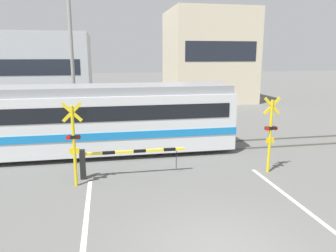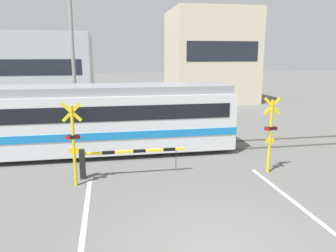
# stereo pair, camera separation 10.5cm
# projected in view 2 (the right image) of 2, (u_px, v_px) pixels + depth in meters

# --- Properties ---
(ground_plane) EXTENTS (160.00, 160.00, 0.00)m
(ground_plane) POSITION_uv_depth(u_px,v_px,m) (219.00, 251.00, 7.62)
(ground_plane) COLOR #60605E
(rail_track_near) EXTENTS (50.00, 0.10, 0.08)m
(rail_track_near) POSITION_uv_depth(u_px,v_px,m) (163.00, 153.00, 15.16)
(rail_track_near) COLOR #5B564C
(rail_track_near) RESTS_ON ground_plane
(rail_track_far) EXTENTS (50.00, 0.10, 0.08)m
(rail_track_far) POSITION_uv_depth(u_px,v_px,m) (158.00, 145.00, 16.54)
(rail_track_far) COLOR #5B564C
(rail_track_far) RESTS_ON ground_plane
(road_stripe_right) EXTENTS (0.14, 9.01, 0.01)m
(road_stripe_right) POSITION_uv_depth(u_px,v_px,m) (327.00, 227.00, 8.68)
(road_stripe_right) COLOR white
(road_stripe_right) RESTS_ON ground_plane
(commuter_train) EXTENTS (17.99, 2.88, 3.14)m
(commuter_train) POSITION_uv_depth(u_px,v_px,m) (33.00, 120.00, 14.49)
(commuter_train) COLOR silver
(commuter_train) RESTS_ON ground_plane
(crossing_barrier_near) EXTENTS (3.92, 0.20, 1.12)m
(crossing_barrier_near) POSITION_uv_depth(u_px,v_px,m) (110.00, 158.00, 12.14)
(crossing_barrier_near) COLOR black
(crossing_barrier_near) RESTS_ON ground_plane
(crossing_barrier_far) EXTENTS (3.92, 0.20, 1.12)m
(crossing_barrier_far) POSITION_uv_depth(u_px,v_px,m) (192.00, 120.00, 19.26)
(crossing_barrier_far) COLOR black
(crossing_barrier_far) RESTS_ON ground_plane
(crossing_signal_left) EXTENTS (0.68, 0.15, 2.95)m
(crossing_signal_left) POSITION_uv_depth(u_px,v_px,m) (73.00, 141.00, 11.14)
(crossing_signal_left) COLOR yellow
(crossing_signal_left) RESTS_ON ground_plane
(crossing_signal_right) EXTENTS (0.68, 0.15, 2.95)m
(crossing_signal_right) POSITION_uv_depth(u_px,v_px,m) (270.00, 132.00, 12.42)
(crossing_signal_right) COLOR yellow
(crossing_signal_right) RESTS_ON ground_plane
(pedestrian) EXTENTS (0.38, 0.22, 1.57)m
(pedestrian) POSITION_uv_depth(u_px,v_px,m) (123.00, 109.00, 22.17)
(pedestrian) COLOR brown
(pedestrian) RESTS_ON ground_plane
(building_left_of_street) EXTENTS (7.89, 7.63, 6.38)m
(building_left_of_street) POSITION_uv_depth(u_px,v_px,m) (48.00, 69.00, 29.86)
(building_left_of_street) COLOR #B2B7BC
(building_left_of_street) RESTS_ON ground_plane
(building_right_of_street) EXTENTS (7.79, 7.63, 8.72)m
(building_right_of_street) POSITION_uv_depth(u_px,v_px,m) (210.00, 56.00, 32.35)
(building_right_of_street) COLOR beige
(building_right_of_street) RESTS_ON ground_plane
(utility_pole_streetside) EXTENTS (0.22, 0.22, 8.26)m
(utility_pole_streetside) POSITION_uv_depth(u_px,v_px,m) (73.00, 61.00, 19.73)
(utility_pole_streetside) COLOR gray
(utility_pole_streetside) RESTS_ON ground_plane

